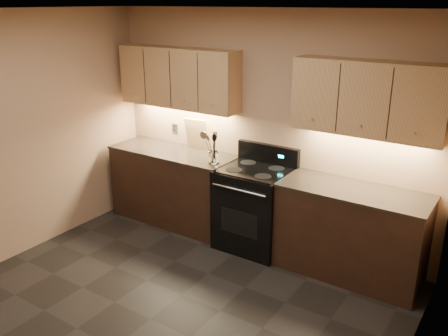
{
  "coord_description": "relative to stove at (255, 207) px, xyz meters",
  "views": [
    {
      "loc": [
        2.49,
        -2.56,
        2.67
      ],
      "look_at": [
        -0.18,
        1.45,
        0.96
      ],
      "focal_mm": 38.0,
      "sensor_mm": 36.0,
      "label": 1
    }
  ],
  "objects": [
    {
      "name": "wooden_spoon",
      "position": [
        -0.52,
        -0.1,
        0.63
      ],
      "size": [
        0.11,
        0.08,
        0.34
      ],
      "primitive_type": null,
      "rotation": [
        0.01,
        0.14,
        0.25
      ],
      "color": "tan",
      "rests_on": "utensil_crock"
    },
    {
      "name": "counter_right",
      "position": [
        1.1,
        0.02,
        -0.01
      ],
      "size": [
        1.46,
        0.62,
        0.93
      ],
      "color": "black",
      "rests_on": "ground"
    },
    {
      "name": "steel_spatula",
      "position": [
        -0.48,
        -0.07,
        0.63
      ],
      "size": [
        0.17,
        0.14,
        0.35
      ],
      "primitive_type": null,
      "rotation": [
        0.18,
        -0.23,
        -0.17
      ],
      "color": "silver",
      "rests_on": "utensil_crock"
    },
    {
      "name": "counter_left",
      "position": [
        -1.18,
        0.02,
        -0.01
      ],
      "size": [
        1.62,
        0.62,
        0.93
      ],
      "color": "black",
      "rests_on": "ground"
    },
    {
      "name": "utensil_crock",
      "position": [
        -0.5,
        -0.08,
        0.52
      ],
      "size": [
        0.15,
        0.15,
        0.14
      ],
      "color": "white",
      "rests_on": "counter_left"
    },
    {
      "name": "outlet_plate",
      "position": [
        -1.38,
        0.31,
        0.64
      ],
      "size": [
        0.08,
        0.01,
        0.12
      ],
      "primitive_type": "cube",
      "color": "#B2B5BA",
      "rests_on": "wall_back"
    },
    {
      "name": "ceiling",
      "position": [
        -0.08,
        -1.68,
        2.12
      ],
      "size": [
        4.0,
        4.0,
        0.0
      ],
      "primitive_type": "plane",
      "rotation": [
        3.14,
        0.0,
        0.0
      ],
      "color": "silver",
      "rests_on": "wall_back"
    },
    {
      "name": "black_turner",
      "position": [
        -0.49,
        -0.09,
        0.64
      ],
      "size": [
        0.14,
        0.18,
        0.36
      ],
      "primitive_type": null,
      "rotation": [
        -0.25,
        -0.01,
        0.37
      ],
      "color": "black",
      "rests_on": "utensil_crock"
    },
    {
      "name": "wall_right",
      "position": [
        1.92,
        -1.68,
        0.82
      ],
      "size": [
        0.04,
        4.0,
        2.6
      ],
      "primitive_type": "cube",
      "color": "#A17B5F",
      "rests_on": "ground"
    },
    {
      "name": "cutting_board",
      "position": [
        -0.99,
        0.27,
        0.64
      ],
      "size": [
        0.32,
        0.13,
        0.38
      ],
      "primitive_type": "cube",
      "rotation": [
        0.22,
        0.0,
        0.1
      ],
      "color": "tan",
      "rests_on": "counter_left"
    },
    {
      "name": "stove",
      "position": [
        0.0,
        0.0,
        0.0
      ],
      "size": [
        0.76,
        0.68,
        1.14
      ],
      "color": "black",
      "rests_on": "ground"
    },
    {
      "name": "wall_back",
      "position": [
        -0.08,
        0.32,
        0.82
      ],
      "size": [
        4.0,
        0.04,
        2.6
      ],
      "primitive_type": "cube",
      "color": "#A17B5F",
      "rests_on": "ground"
    },
    {
      "name": "steel_skimmer",
      "position": [
        -0.46,
        -0.11,
        0.65
      ],
      "size": [
        0.25,
        0.09,
        0.36
      ],
      "primitive_type": null,
      "rotation": [
        -0.03,
        -0.49,
        0.05
      ],
      "color": "silver",
      "rests_on": "utensil_crock"
    },
    {
      "name": "upper_cab_left",
      "position": [
        -1.18,
        0.17,
        1.32
      ],
      "size": [
        1.6,
        0.3,
        0.7
      ],
      "primitive_type": "cube",
      "color": "tan",
      "rests_on": "wall_back"
    },
    {
      "name": "floor",
      "position": [
        -0.08,
        -1.68,
        -0.48
      ],
      "size": [
        4.0,
        4.0,
        0.0
      ],
      "primitive_type": "plane",
      "color": "black",
      "rests_on": "ground"
    },
    {
      "name": "black_spoon",
      "position": [
        -0.52,
        -0.08,
        0.63
      ],
      "size": [
        0.11,
        0.09,
        0.34
      ],
      "primitive_type": null,
      "rotation": [
        0.08,
        0.15,
        -0.06
      ],
      "color": "black",
      "rests_on": "utensil_crock"
    },
    {
      "name": "upper_cab_right",
      "position": [
        1.1,
        0.17,
        1.32
      ],
      "size": [
        1.44,
        0.3,
        0.7
      ],
      "primitive_type": "cube",
      "color": "tan",
      "rests_on": "wall_back"
    }
  ]
}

